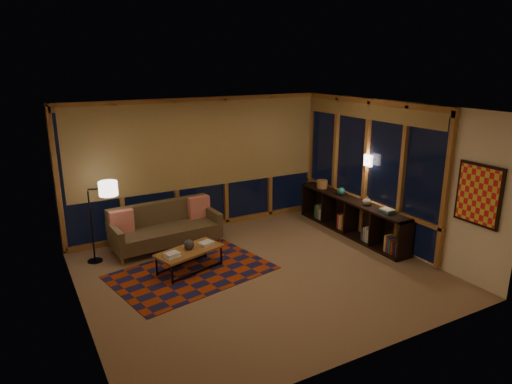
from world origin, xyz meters
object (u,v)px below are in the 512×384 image
sofa (166,227)px  coffee_table (190,260)px  bookshelf (351,217)px  floor_lamp (91,223)px

sofa → coffee_table: (0.03, -1.13, -0.22)m
coffee_table → bookshelf: bearing=-16.8°
floor_lamp → bookshelf: 4.93m
floor_lamp → bookshelf: (4.79, -1.13, -0.35)m
coffee_table → floor_lamp: bearing=122.5°
sofa → floor_lamp: floor_lamp is taller
sofa → floor_lamp: 1.34m
sofa → coffee_table: sofa is taller
coffee_table → floor_lamp: (-1.33, 1.14, 0.53)m
sofa → bookshelf: bearing=-21.8°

